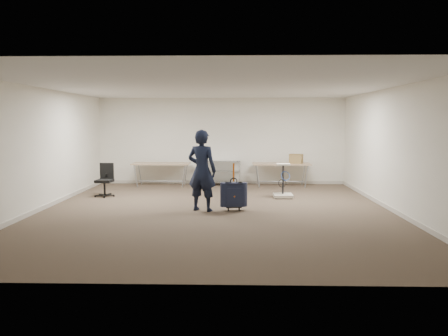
{
  "coord_description": "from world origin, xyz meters",
  "views": [
    {
      "loc": [
        0.44,
        -9.75,
        2.02
      ],
      "look_at": [
        0.19,
        0.3,
        0.96
      ],
      "focal_mm": 35.0,
      "sensor_mm": 36.0,
      "label": 1
    }
  ],
  "objects": [
    {
      "name": "cardboard_box",
      "position": [
        2.35,
        3.91,
        0.88
      ],
      "size": [
        0.47,
        0.41,
        0.29
      ],
      "primitive_type": "cube",
      "rotation": [
        0.0,
        0.0,
        -0.36
      ],
      "color": "#8C6241",
      "rests_on": "folding_table_right"
    },
    {
      "name": "folding_table_right",
      "position": [
        1.9,
        3.95,
        0.68
      ],
      "size": [
        1.8,
        0.75,
        0.73
      ],
      "color": "tan",
      "rests_on": "ground"
    },
    {
      "name": "equipment_cart",
      "position": [
        1.73,
        1.84,
        0.24
      ],
      "size": [
        0.5,
        0.5,
        0.92
      ],
      "color": "silver",
      "rests_on": "ground"
    },
    {
      "name": "folding_table_left",
      "position": [
        -1.9,
        3.95,
        0.68
      ],
      "size": [
        1.8,
        0.75,
        0.73
      ],
      "color": "tan",
      "rests_on": "ground"
    },
    {
      "name": "ground",
      "position": [
        0.0,
        0.0,
        0.0
      ],
      "size": [
        9.0,
        9.0,
        0.0
      ],
      "primitive_type": "plane",
      "color": "#413427",
      "rests_on": "ground"
    },
    {
      "name": "person",
      "position": [
        -0.31,
        0.07,
        0.93
      ],
      "size": [
        0.78,
        0.64,
        1.85
      ],
      "primitive_type": "imported",
      "rotation": [
        0.0,
        0.0,
        2.81
      ],
      "color": "black",
      "rests_on": "ground"
    },
    {
      "name": "suitcase",
      "position": [
        0.41,
        0.08,
        0.37
      ],
      "size": [
        0.43,
        0.28,
        1.09
      ],
      "color": "black",
      "rests_on": "ground"
    },
    {
      "name": "wire_shelf",
      "position": [
        0.0,
        4.2,
        0.44
      ],
      "size": [
        1.22,
        0.47,
        0.8
      ],
      "color": "silver",
      "rests_on": "ground"
    },
    {
      "name": "room_shell",
      "position": [
        0.0,
        1.38,
        0.05
      ],
      "size": [
        8.0,
        9.0,
        9.0
      ],
      "color": "silver",
      "rests_on": "ground"
    },
    {
      "name": "office_chair",
      "position": [
        -3.11,
        1.95,
        0.27
      ],
      "size": [
        0.55,
        0.55,
        0.9
      ],
      "color": "black",
      "rests_on": "ground"
    }
  ]
}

